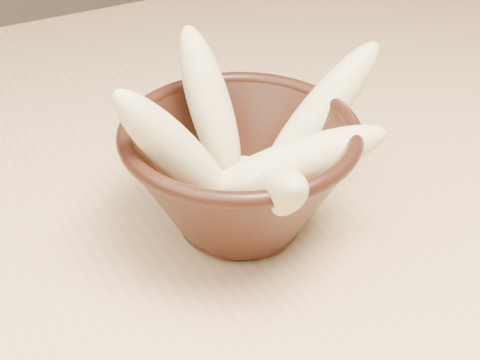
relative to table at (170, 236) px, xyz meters
name	(u,v)px	position (x,y,z in m)	size (l,w,h in m)	color
table	(170,236)	(0.00, 0.00, 0.00)	(1.20, 0.80, 0.75)	tan
bowl	(240,171)	(0.02, -0.11, 0.13)	(0.18, 0.18, 0.10)	black
milk_puddle	(240,196)	(0.02, -0.11, 0.11)	(0.10, 0.10, 0.01)	#FFEECD
banana_upright	(210,106)	(0.02, -0.06, 0.17)	(0.03, 0.03, 0.13)	#DBC181
banana_left	(177,153)	(-0.03, -0.11, 0.17)	(0.03, 0.03, 0.13)	#DBC181
banana_right	(320,112)	(0.10, -0.10, 0.16)	(0.03, 0.03, 0.14)	#DBC181
banana_across	(296,162)	(0.05, -0.14, 0.15)	(0.03, 0.03, 0.14)	#DBC181
banana_front	(276,193)	(0.02, -0.16, 0.15)	(0.03, 0.03, 0.12)	#DBC181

